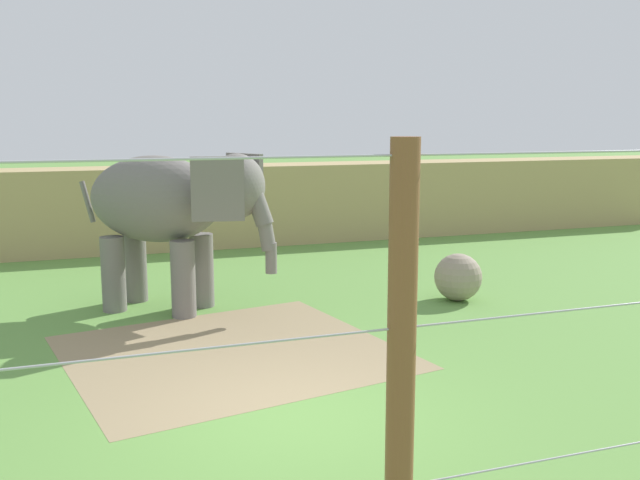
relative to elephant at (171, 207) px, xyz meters
name	(u,v)px	position (x,y,z in m)	size (l,w,h in m)	color
ground_plane	(290,415)	(0.69, -5.60, -2.04)	(120.00, 120.00, 0.00)	#609342
dirt_patch	(231,352)	(0.50, -2.93, -2.03)	(4.96, 4.64, 0.01)	#937F5B
embankment_wall	(164,208)	(0.69, 7.04, -0.86)	(36.00, 1.80, 2.35)	tan
elephant	(171,207)	(0.00, 0.00, 0.00)	(3.68, 3.15, 3.07)	slate
enrichment_ball	(458,277)	(5.64, -1.20, -1.55)	(0.98, 0.98, 0.98)	gray
cable_fence	(400,357)	(0.70, -8.72, -0.25)	(11.48, 0.24, 3.55)	brown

